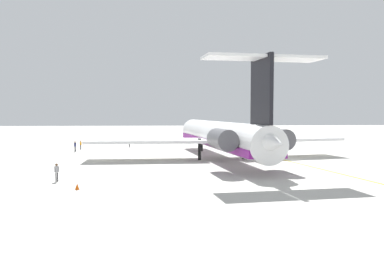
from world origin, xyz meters
TOP-DOWN VIEW (x-y plane):
  - ground at (0.00, 0.00)m, footprint 310.76×310.76m
  - main_jetliner at (0.30, 9.64)m, footprint 43.25×38.26m
  - ground_crew_near_nose at (-16.86, 28.40)m, footprint 0.29×0.42m
  - ground_crew_near_tail at (13.84, 32.91)m, footprint 0.30×0.39m
  - ground_crew_portside at (22.95, 24.34)m, footprint 0.29×0.42m
  - ground_crew_starboard at (18.51, 32.87)m, footprint 0.36×0.27m
  - safety_cone_nose at (-21.22, 25.61)m, footprint 0.40×0.40m
  - taxiway_centreline at (1.50, 1.33)m, footprint 72.49×12.14m

SIDE VIEW (x-z plane):
  - ground at x=0.00m, z-range 0.00..0.00m
  - taxiway_centreline at x=1.50m, z-range 0.00..0.01m
  - safety_cone_nose at x=-21.22m, z-range 0.00..0.55m
  - ground_crew_starboard at x=18.51m, z-range 0.22..1.87m
  - ground_crew_near_nose at x=-16.86m, z-range 0.24..2.02m
  - ground_crew_portside at x=22.95m, z-range 0.24..2.03m
  - ground_crew_near_tail at x=13.84m, z-range 0.24..2.05m
  - main_jetliner at x=0.30m, z-range -2.86..9.73m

